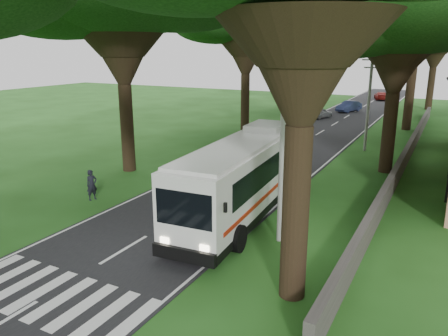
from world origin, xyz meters
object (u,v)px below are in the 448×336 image
object	(u,v)px
pole_mid	(369,101)
distant_car_b	(349,106)
coach_bus	(246,174)
distant_car_c	(381,96)
distant_car_a	(320,113)
pedestrian	(92,185)
pole_near	(282,150)
pole_far	(399,83)

from	to	relation	value
pole_mid	distant_car_b	bearing A→B (deg)	105.63
coach_bus	distant_car_c	distance (m)	56.52
distant_car_a	pedestrian	distance (m)	35.30
coach_bus	distant_car_a	bearing A→B (deg)	95.30
coach_bus	distant_car_b	xyz separation A→B (m)	(-3.50, 40.06, -1.35)
pole_near	pole_far	size ratio (longest dim) A/B	1.00
pole_mid	distant_car_a	distance (m)	17.72
distant_car_b	distant_car_c	world-z (taller)	distant_car_b
pole_near	coach_bus	bearing A→B (deg)	138.76
coach_bus	distant_car_c	size ratio (longest dim) A/B	2.97
coach_bus	distant_car_b	distance (m)	40.23
pole_mid	distant_car_a	size ratio (longest dim) A/B	2.19
pole_mid	coach_bus	distance (m)	17.89
distant_car_a	coach_bus	bearing A→B (deg)	118.79
distant_car_b	pedestrian	world-z (taller)	pedestrian
coach_bus	distant_car_a	size ratio (longest dim) A/B	3.64
distant_car_a	distant_car_c	xyz separation A→B (m)	(3.48, 23.62, 0.03)
pole_far	coach_bus	world-z (taller)	pole_far
distant_car_c	distant_car_b	bearing A→B (deg)	70.03
pole_near	pole_mid	distance (m)	20.00
pole_far	coach_bus	distance (m)	37.70
pole_mid	pole_far	world-z (taller)	same
coach_bus	pedestrian	distance (m)	8.89
pole_near	coach_bus	distance (m)	4.28
pole_mid	distant_car_c	bearing A→B (deg)	96.88
distant_car_b	pedestrian	size ratio (longest dim) A/B	2.44
distant_car_a	pedestrian	xyz separation A→B (m)	(-3.13, -35.16, 0.23)
coach_bus	distant_car_c	xyz separation A→B (m)	(-1.90, 56.47, -1.40)
pedestrian	coach_bus	bearing A→B (deg)	-59.27
pole_near	distant_car_c	xyz separation A→B (m)	(-4.70, 58.93, -3.50)
pole_far	distant_car_a	distance (m)	10.06
distant_car_c	pedestrian	bearing A→B (deg)	69.18
pole_mid	pole_far	distance (m)	20.00
distant_car_c	pole_mid	bearing A→B (deg)	82.48
pole_near	pole_mid	world-z (taller)	same
distant_car_a	pedestrian	size ratio (longest dim) A/B	2.08
pole_mid	coach_bus	world-z (taller)	pole_mid
pole_far	distant_car_b	world-z (taller)	pole_far
pole_mid	distant_car_b	xyz separation A→B (m)	(-6.30, 22.51, -3.44)
distant_car_a	pole_near	bearing A→B (deg)	122.54
pole_mid	pedestrian	size ratio (longest dim) A/B	4.56
distant_car_c	pedestrian	xyz separation A→B (m)	(-6.61, -58.78, 0.20)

